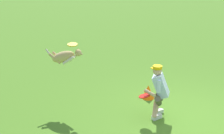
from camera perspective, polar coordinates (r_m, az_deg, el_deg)
The scene contains 6 objects.
ground_plane at distance 7.99m, azimuth 13.52°, elevation -8.99°, with size 60.00×60.00×0.00m, color #4E8125.
person at distance 7.68m, azimuth 8.35°, elevation -4.04°, with size 0.71×0.57×1.29m.
dog at distance 8.10m, azimuth -8.37°, elevation 1.81°, with size 0.69×0.90×0.50m.
frisbee_flying at distance 7.80m, azimuth -7.04°, elevation 3.99°, with size 0.25×0.25×0.02m, color yellow.
frisbee_held at distance 7.53m, azimuth 5.79°, elevation -5.13°, with size 0.28×0.28×0.02m, color red.
training_cone at distance 8.81m, azimuth 6.44°, elevation -4.39°, with size 0.34×0.34×0.38m, color #FC6809.
Camera 1 is at (5.26, 4.71, 3.74)m, focal length 51.47 mm.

